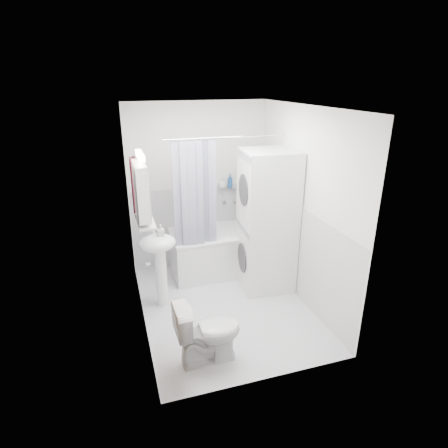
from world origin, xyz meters
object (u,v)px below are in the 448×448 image
object	(u,v)px
bathtub	(228,248)
washer_dryer	(267,222)
sink	(159,254)
toilet	(208,332)

from	to	relation	value
bathtub	washer_dryer	distance (m)	0.90
bathtub	sink	distance (m)	1.32
bathtub	toilet	distance (m)	1.95
washer_dryer	toilet	bearing A→B (deg)	-128.22
bathtub	sink	bearing A→B (deg)	-148.83
washer_dryer	toilet	distance (m)	1.76
washer_dryer	sink	bearing A→B (deg)	-172.26
toilet	washer_dryer	bearing A→B (deg)	-44.38
sink	toilet	distance (m)	1.23
washer_dryer	toilet	world-z (taller)	washer_dryer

